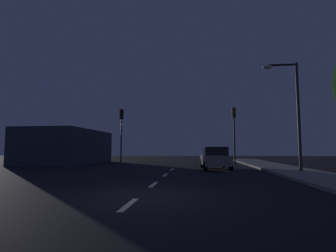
{
  "coord_description": "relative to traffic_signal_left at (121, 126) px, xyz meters",
  "views": [
    {
      "loc": [
        1.75,
        -7.77,
        1.41
      ],
      "look_at": [
        -0.79,
        14.69,
        3.43
      ],
      "focal_mm": 27.63,
      "sensor_mm": 36.0,
      "label": 1
    }
  ],
  "objects": [
    {
      "name": "sidewalk_curb_right",
      "position": [
        12.86,
        -8.86,
        -3.53
      ],
      "size": [
        3.0,
        40.0,
        0.15
      ],
      "primitive_type": "cube",
      "color": "gray",
      "rests_on": "ground_plane"
    },
    {
      "name": "lane_stripe_nearest",
      "position": [
        5.36,
        -17.06,
        -3.6
      ],
      "size": [
        0.16,
        1.6,
        0.01
      ],
      "primitive_type": "cube",
      "color": "silver",
      "rests_on": "ground_plane"
    },
    {
      "name": "lane_stripe_third",
      "position": [
        5.36,
        -9.46,
        -3.6
      ],
      "size": [
        0.16,
        1.6,
        0.01
      ],
      "primitive_type": "cube",
      "color": "silver",
      "rests_on": "ground_plane"
    },
    {
      "name": "traffic_signal_left",
      "position": [
        0.0,
        0.0,
        0.0
      ],
      "size": [
        0.32,
        0.38,
        5.16
      ],
      "color": "#4C4C51",
      "rests_on": "ground_plane"
    },
    {
      "name": "car_stopped_ahead",
      "position": [
        8.33,
        -5.23,
        -2.82
      ],
      "size": [
        2.07,
        4.28,
        1.56
      ],
      "color": "gray",
      "rests_on": "ground_plane"
    },
    {
      "name": "lane_stripe_fourth",
      "position": [
        5.36,
        -5.66,
        -3.6
      ],
      "size": [
        0.16,
        1.6,
        0.01
      ],
      "primitive_type": "cube",
      "color": "silver",
      "rests_on": "ground_plane"
    },
    {
      "name": "traffic_signal_right",
      "position": [
        10.43,
        -0.0,
        -0.0
      ],
      "size": [
        0.32,
        0.38,
        5.16
      ],
      "color": "black",
      "rests_on": "ground_plane"
    },
    {
      "name": "storefront_left",
      "position": [
        -5.38,
        0.2,
        -1.99
      ],
      "size": [
        5.49,
        9.7,
        3.23
      ],
      "primitive_type": "cube",
      "color": "#333847",
      "rests_on": "ground_plane"
    },
    {
      "name": "lane_stripe_second",
      "position": [
        5.36,
        -13.26,
        -3.6
      ],
      "size": [
        0.16,
        1.6,
        0.01
      ],
      "primitive_type": "cube",
      "color": "silver",
      "rests_on": "ground_plane"
    },
    {
      "name": "ground_plane",
      "position": [
        5.36,
        -8.86,
        -3.6
      ],
      "size": [
        80.0,
        80.0,
        0.0
      ],
      "primitive_type": "plane",
      "color": "black"
    },
    {
      "name": "street_lamp_right",
      "position": [
        12.82,
        -7.52,
        0.46
      ],
      "size": [
        2.09,
        0.36,
        6.65
      ],
      "color": "#2D2D30",
      "rests_on": "ground_plane"
    }
  ]
}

